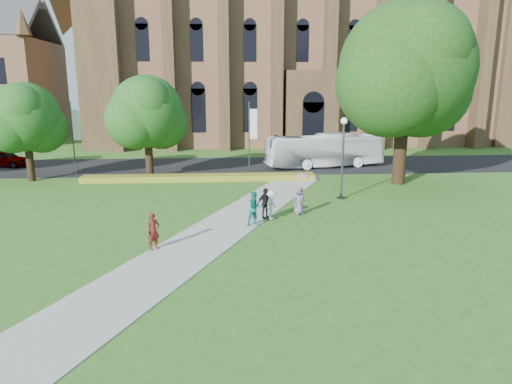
{
  "coord_description": "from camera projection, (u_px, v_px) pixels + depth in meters",
  "views": [
    {
      "loc": [
        0.04,
        -21.86,
        7.01
      ],
      "look_at": [
        1.65,
        1.85,
        1.6
      ],
      "focal_mm": 32.0,
      "sensor_mm": 36.0,
      "label": 1
    }
  ],
  "objects": [
    {
      "name": "footpath",
      "position": [
        226.0,
        226.0,
        23.78
      ],
      "size": [
        15.58,
        28.54,
        0.04
      ],
      "primitive_type": "cube",
      "rotation": [
        0.0,
        0.0,
        -0.44
      ],
      "color": "#B2B2A8",
      "rests_on": "ground"
    },
    {
      "name": "flower_hedge",
      "position": [
        199.0,
        178.0,
        35.47
      ],
      "size": [
        18.0,
        1.4,
        0.45
      ],
      "primitive_type": "cube",
      "color": "#AF8F23",
      "rests_on": "ground"
    },
    {
      "name": "street_tree_1",
      "position": [
        147.0,
        112.0,
        35.36
      ],
      "size": [
        5.6,
        5.6,
        8.05
      ],
      "color": "#332114",
      "rests_on": "ground"
    },
    {
      "name": "ground",
      "position": [
        226.0,
        232.0,
        22.81
      ],
      "size": [
        160.0,
        160.0,
        0.0
      ],
      "primitive_type": "plane",
      "color": "#30621D",
      "rests_on": "ground"
    },
    {
      "name": "parasol",
      "position": [
        303.0,
        181.0,
        25.64
      ],
      "size": [
        0.93,
        0.93,
        0.67
      ],
      "primitive_type": "imported",
      "rotation": [
        0.0,
        0.0,
        -0.27
      ],
      "color": "#CF92AD",
      "rests_on": "pedestrian_4"
    },
    {
      "name": "street_tree_0",
      "position": [
        25.0,
        117.0,
        34.36
      ],
      "size": [
        5.2,
        5.2,
        7.5
      ],
      "color": "#332114",
      "rests_on": "ground"
    },
    {
      "name": "pedestrian_2",
      "position": [
        272.0,
        205.0,
        24.72
      ],
      "size": [
        1.01,
        1.19,
        1.6
      ],
      "primitive_type": "imported",
      "rotation": [
        0.0,
        0.0,
        1.09
      ],
      "color": "silver",
      "rests_on": "footpath"
    },
    {
      "name": "pedestrian_4",
      "position": [
        299.0,
        200.0,
        25.78
      ],
      "size": [
        0.89,
        0.73,
        1.56
      ],
      "primitive_type": "imported",
      "rotation": [
        0.0,
        0.0,
        0.36
      ],
      "color": "slate",
      "rests_on": "footpath"
    },
    {
      "name": "road",
      "position": [
        225.0,
        166.0,
        42.27
      ],
      "size": [
        160.0,
        10.0,
        0.02
      ],
      "primitive_type": "cube",
      "color": "black",
      "rests_on": "ground"
    },
    {
      "name": "large_tree",
      "position": [
        406.0,
        69.0,
        32.52
      ],
      "size": [
        9.6,
        9.6,
        13.2
      ],
      "color": "#332114",
      "rests_on": "ground"
    },
    {
      "name": "banner_pole_1",
      "position": [
        74.0,
        135.0,
        36.06
      ],
      "size": [
        0.7,
        0.1,
        6.0
      ],
      "color": "#38383D",
      "rests_on": "ground"
    },
    {
      "name": "streetlamp",
      "position": [
        343.0,
        148.0,
        28.9
      ],
      "size": [
        0.44,
        0.44,
        5.24
      ],
      "color": "#38383D",
      "rests_on": "ground"
    },
    {
      "name": "pedestrian_1",
      "position": [
        255.0,
        209.0,
        23.58
      ],
      "size": [
        1.04,
        0.92,
        1.79
      ],
      "primitive_type": "imported",
      "rotation": [
        0.0,
        0.0,
        0.33
      ],
      "color": "#177470",
      "rests_on": "footpath"
    },
    {
      "name": "pedestrian_3",
      "position": [
        265.0,
        203.0,
        24.86
      ],
      "size": [
        1.07,
        0.85,
        1.7
      ],
      "primitive_type": "imported",
      "rotation": [
        0.0,
        0.0,
        0.51
      ],
      "color": "black",
      "rests_on": "footpath"
    },
    {
      "name": "tour_coach",
      "position": [
        324.0,
        150.0,
        41.31
      ],
      "size": [
        11.11,
        4.69,
        3.02
      ],
      "primitive_type": "imported",
      "rotation": [
        0.0,
        0.0,
        1.78
      ],
      "color": "silver",
      "rests_on": "road"
    },
    {
      "name": "car_0",
      "position": [
        5.0,
        158.0,
        41.6
      ],
      "size": [
        4.67,
        2.69,
        1.5
      ],
      "primitive_type": "imported",
      "rotation": [
        0.0,
        0.0,
        1.35
      ],
      "color": "gray",
      "rests_on": "road"
    },
    {
      "name": "cathedral",
      "position": [
        300.0,
        41.0,
        59.24
      ],
      "size": [
        52.6,
        18.25,
        28.0
      ],
      "color": "brown",
      "rests_on": "ground"
    },
    {
      "name": "pedestrian_0",
      "position": [
        153.0,
        231.0,
        20.05
      ],
      "size": [
        0.72,
        0.68,
        1.66
      ],
      "primitive_type": "imported",
      "rotation": [
        0.0,
        0.0,
        0.66
      ],
      "color": "#571B13",
      "rests_on": "footpath"
    },
    {
      "name": "banner_pole_0",
      "position": [
        251.0,
        134.0,
        36.99
      ],
      "size": [
        0.7,
        0.1,
        6.0
      ],
      "color": "#38383D",
      "rests_on": "ground"
    }
  ]
}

